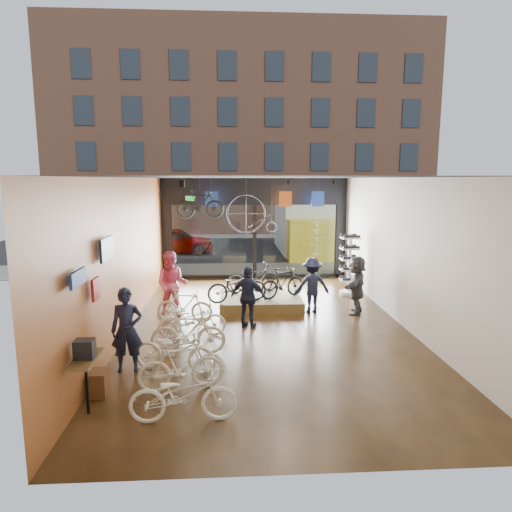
{
  "coord_description": "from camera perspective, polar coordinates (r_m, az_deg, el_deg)",
  "views": [
    {
      "loc": [
        -0.97,
        -11.27,
        3.76
      ],
      "look_at": [
        -0.22,
        1.4,
        1.61
      ],
      "focal_mm": 32.0,
      "sensor_mm": 36.0,
      "label": 1
    }
  ],
  "objects": [
    {
      "name": "sidewalk_near",
      "position": [
        18.87,
        -0.38,
        -1.72
      ],
      "size": [
        30.0,
        2.4,
        0.12
      ],
      "primitive_type": "cube",
      "color": "slate",
      "rests_on": "ground"
    },
    {
      "name": "customer_3",
      "position": [
        13.04,
        7.01,
        -3.65
      ],
      "size": [
        1.07,
        0.67,
        1.58
      ],
      "primitive_type": "imported",
      "rotation": [
        0.0,
        0.0,
        3.23
      ],
      "color": "#161C33",
      "rests_on": "ground_plane"
    },
    {
      "name": "display_bike_mid",
      "position": [
        13.46,
        3.35,
        -3.33
      ],
      "size": [
        1.53,
        1.09,
        0.91
      ],
      "primitive_type": "imported",
      "rotation": [
        0.0,
        0.0,
        2.07
      ],
      "color": "black",
      "rests_on": "display_platform"
    },
    {
      "name": "sunglasses_rack",
      "position": [
        15.21,
        11.6,
        -1.03
      ],
      "size": [
        0.66,
        0.57,
        2.02
      ],
      "primitive_type": null,
      "rotation": [
        0.0,
        0.0,
        -0.14
      ],
      "color": "white",
      "rests_on": "ground_plane"
    },
    {
      "name": "storefront",
      "position": [
        17.4,
        -0.18,
        3.46
      ],
      "size": [
        7.0,
        0.26,
        3.8
      ],
      "primitive_type": null,
      "color": "black",
      "rests_on": "ground"
    },
    {
      "name": "wall_back",
      "position": [
        5.66,
        6.74,
        -9.67
      ],
      "size": [
        7.0,
        0.04,
        3.8
      ],
      "primitive_type": "cube",
      "color": "beige",
      "rests_on": "ground"
    },
    {
      "name": "ceiling",
      "position": [
        11.32,
        1.54,
        9.9
      ],
      "size": [
        7.0,
        12.0,
        0.04
      ],
      "primitive_type": "cube",
      "color": "black",
      "rests_on": "ground"
    },
    {
      "name": "wall_merch",
      "position": [
        8.5,
        -19.9,
        -7.81
      ],
      "size": [
        0.4,
        2.4,
        2.6
      ],
      "primitive_type": null,
      "color": "navy",
      "rests_on": "wall_left"
    },
    {
      "name": "floor_bike_3",
      "position": [
        10.1,
        -8.49,
        -9.42
      ],
      "size": [
        1.63,
        0.48,
        0.97
      ],
      "primitive_type": "imported",
      "rotation": [
        0.0,
        0.0,
        1.56
      ],
      "color": "silver",
      "rests_on": "ground_plane"
    },
    {
      "name": "customer_0",
      "position": [
        9.39,
        -15.84,
        -8.88
      ],
      "size": [
        0.65,
        0.46,
        1.68
      ],
      "primitive_type": "imported",
      "rotation": [
        0.0,
        0.0,
        0.09
      ],
      "color": "#161C33",
      "rests_on": "ground_plane"
    },
    {
      "name": "exit_sign",
      "position": [
        17.23,
        -8.22,
        7.14
      ],
      "size": [
        0.35,
        0.06,
        0.18
      ],
      "primitive_type": "cube",
      "color": "#198C26",
      "rests_on": "storefront"
    },
    {
      "name": "floor_bike_5",
      "position": [
        12.27,
        -8.91,
        -6.17
      ],
      "size": [
        1.55,
        0.67,
        0.9
      ],
      "primitive_type": "imported",
      "rotation": [
        0.0,
        0.0,
        1.4
      ],
      "color": "silver",
      "rests_on": "ground_plane"
    },
    {
      "name": "sidewalk_far",
      "position": [
        30.52,
        -1.54,
        2.63
      ],
      "size": [
        30.0,
        2.0,
        0.12
      ],
      "primitive_type": "cube",
      "color": "slate",
      "rests_on": "ground"
    },
    {
      "name": "box_truck",
      "position": [
        22.72,
        6.25,
        3.63
      ],
      "size": [
        2.41,
        7.22,
        2.84
      ],
      "primitive_type": null,
      "color": "silver",
      "rests_on": "street_road"
    },
    {
      "name": "floor_bike_2",
      "position": [
        9.27,
        -10.11,
        -11.5
      ],
      "size": [
        1.8,
        1.06,
        0.9
      ],
      "primitive_type": "imported",
      "rotation": [
        0.0,
        0.0,
        1.28
      ],
      "color": "silver",
      "rests_on": "ground_plane"
    },
    {
      "name": "customer_5",
      "position": [
        13.15,
        12.46,
        -3.54
      ],
      "size": [
        1.05,
        1.59,
        1.65
      ],
      "primitive_type": "imported",
      "rotation": [
        0.0,
        0.0,
        4.3
      ],
      "color": "#3F3F44",
      "rests_on": "ground_plane"
    },
    {
      "name": "display_bike_right",
      "position": [
        14.08,
        -0.4,
        -2.76
      ],
      "size": [
        1.8,
        1.04,
        0.89
      ],
      "primitive_type": "imported",
      "rotation": [
        0.0,
        0.0,
        1.85
      ],
      "color": "black",
      "rests_on": "display_platform"
    },
    {
      "name": "jersey_mid",
      "position": [
        16.62,
        3.72,
        7.13
      ],
      "size": [
        0.45,
        0.03,
        0.55
      ],
      "primitive_type": "cube",
      "color": "#CC5919",
      "rests_on": "ceiling"
    },
    {
      "name": "jersey_left",
      "position": [
        16.5,
        -5.58,
        7.08
      ],
      "size": [
        0.45,
        0.03,
        0.55
      ],
      "primitive_type": "cube",
      "color": "#1E3F99",
      "rests_on": "ceiling"
    },
    {
      "name": "wall_left",
      "position": [
        11.71,
        -15.93,
        0.08
      ],
      "size": [
        0.04,
        12.0,
        3.8
      ],
      "primitive_type": "cube",
      "color": "#AD612E",
      "rests_on": "ground"
    },
    {
      "name": "jersey_right",
      "position": [
        16.8,
        7.75,
        7.09
      ],
      "size": [
        0.45,
        0.03,
        0.55
      ],
      "primitive_type": "cube",
      "color": "#1E3F99",
      "rests_on": "ceiling"
    },
    {
      "name": "display_platform",
      "position": [
        13.69,
        0.54,
        -5.7
      ],
      "size": [
        2.4,
        1.8,
        0.3
      ],
      "primitive_type": "cube",
      "color": "#503D1D",
      "rests_on": "ground_plane"
    },
    {
      "name": "display_bike_left",
      "position": [
        12.97,
        -2.37,
        -3.81
      ],
      "size": [
        1.82,
        1.0,
        0.91
      ],
      "primitive_type": "imported",
      "rotation": [
        0.0,
        0.0,
        1.82
      ],
      "color": "black",
      "rests_on": "display_platform"
    },
    {
      "name": "wall_right",
      "position": [
        12.28,
        18.1,
        0.4
      ],
      "size": [
        0.04,
        12.0,
        3.8
      ],
      "primitive_type": "cube",
      "color": "beige",
      "rests_on": "ground"
    },
    {
      "name": "floor_bike_1",
      "position": [
        8.5,
        -9.36,
        -13.35
      ],
      "size": [
        1.61,
        0.73,
        0.93
      ],
      "primitive_type": "imported",
      "rotation": [
        0.0,
        0.0,
        1.77
      ],
      "color": "silver",
      "rests_on": "ground_plane"
    },
    {
      "name": "ground_plane",
      "position": [
        11.93,
        1.46,
        -8.88
      ],
      "size": [
        7.0,
        12.0,
        0.04
      ],
      "primitive_type": "cube",
      "color": "black",
      "rests_on": "ground"
    },
    {
      "name": "customer_1",
      "position": [
        12.71,
        -10.46,
        -3.51
      ],
      "size": [
        0.96,
        0.79,
        1.83
      ],
      "primitive_type": "imported",
      "rotation": [
        0.0,
        0.0,
        -0.12
      ],
      "color": "#CC4C72",
      "rests_on": "ground_plane"
    },
    {
      "name": "hung_bike",
      "position": [
        15.53,
        -7.01,
        6.44
      ],
      "size": [
        1.6,
        0.52,
        0.95
      ],
      "primitive_type": "imported",
      "rotation": [
        0.0,
        0.0,
        1.62
      ],
      "color": "black",
      "rests_on": "ceiling"
    },
    {
      "name": "penny_farthing",
      "position": [
        16.24,
        -0.22,
        5.14
      ],
      "size": [
        1.73,
        0.06,
        1.38
      ],
      "primitive_type": null,
      "color": "black",
      "rests_on": "ceiling"
    },
    {
      "name": "floor_bike_4",
      "position": [
        11.16,
        -7.96,
        -7.9
      ],
      "size": [
        1.66,
        0.75,
        0.84
      ],
      "primitive_type": "imported",
      "rotation": [
        0.0,
        0.0,
        1.69
      ],
      "color": "silver",
      "rests_on": "ground_plane"
    },
    {
      "name": "customer_2",
      "position": [
        11.61,
        -0.95,
        -5.15
      ],
      "size": [
        1.02,
        0.74,
        1.61
      ],
      "primitive_type": "imported",
      "rotation": [
        0.0,
        0.0,
        2.72
      ],
      "color": "#161C33",
      "rests_on": "ground_plane"
    },
    {
      "name": "street_road",
      "position": [
        26.56,
        -1.26,
        1.43
      ],
      "size": [
        30.0,
        18.0,
        0.02
      ],
      "primitive_type": "cube",
      "color": "black",
      "rests_on": "ground"
    },
    {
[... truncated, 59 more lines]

